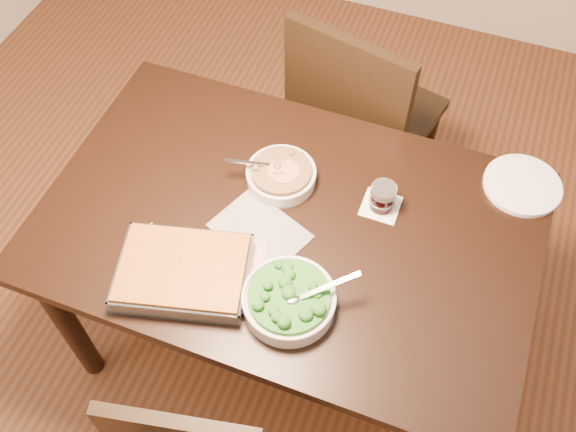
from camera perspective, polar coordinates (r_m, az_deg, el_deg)
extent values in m
plane|color=#4C2A15|center=(2.47, -0.01, -10.39)|extent=(4.00, 4.00, 0.00)
cube|color=black|center=(1.83, -0.02, -0.86)|extent=(1.40, 0.90, 0.04)
cube|color=black|center=(1.89, -0.02, -2.05)|extent=(1.26, 0.76, 0.08)
cylinder|color=black|center=(2.21, -19.01, -9.00)|extent=(0.07, 0.07, 0.71)
cylinder|color=black|center=(2.51, -10.35, 5.06)|extent=(0.07, 0.07, 0.71)
cylinder|color=black|center=(2.33, 17.81, -3.41)|extent=(0.07, 0.07, 0.71)
cube|color=#A0342D|center=(1.74, -6.66, -4.64)|extent=(0.31, 0.26, 0.01)
cube|color=#29272F|center=(1.80, -2.52, -1.33)|extent=(0.30, 0.26, 0.00)
cube|color=white|center=(1.86, 8.24, 0.89)|extent=(0.11, 0.11, 0.00)
cylinder|color=silver|center=(1.89, -0.60, 3.53)|extent=(0.20, 0.20, 0.04)
torus|color=silver|center=(1.87, -0.61, 3.97)|extent=(0.21, 0.21, 0.01)
cylinder|color=#33220E|center=(1.87, -0.61, 4.05)|extent=(0.18, 0.18, 0.02)
cube|color=silver|center=(1.85, -2.54, 4.18)|extent=(0.12, 0.07, 0.04)
cylinder|color=maroon|center=(1.85, -0.38, 4.03)|extent=(0.09, 0.09, 0.00)
cylinder|color=silver|center=(1.66, 0.08, -7.62)|extent=(0.24, 0.24, 0.05)
torus|color=silver|center=(1.63, 0.08, -7.18)|extent=(0.24, 0.24, 0.01)
cylinder|color=#124E12|center=(1.63, 0.08, -7.11)|extent=(0.21, 0.21, 0.02)
cube|color=silver|center=(1.63, 2.67, -6.19)|extent=(0.13, 0.11, 0.05)
cube|color=silver|center=(1.74, -9.17, -5.39)|extent=(0.39, 0.33, 0.01)
cube|color=#61300D|center=(1.71, -9.30, -4.89)|extent=(0.37, 0.31, 0.05)
cube|color=silver|center=(1.78, -8.49, -1.56)|extent=(0.33, 0.09, 0.05)
cube|color=silver|center=(1.66, -10.14, -8.58)|extent=(0.33, 0.09, 0.05)
cube|color=silver|center=(1.69, -3.72, -5.56)|extent=(0.07, 0.24, 0.05)
cube|color=silver|center=(1.76, -14.61, -4.33)|extent=(0.07, 0.24, 0.05)
cylinder|color=black|center=(1.84, 8.35, 1.47)|extent=(0.07, 0.07, 0.06)
cylinder|color=silver|center=(1.80, 8.51, 2.27)|extent=(0.07, 0.07, 0.02)
cylinder|color=white|center=(2.00, 20.11, 2.59)|extent=(0.23, 0.23, 0.02)
cube|color=black|center=(2.48, 7.14, 8.83)|extent=(0.55, 0.55, 0.04)
cylinder|color=black|center=(2.74, 12.29, 5.98)|extent=(0.04, 0.04, 0.45)
cylinder|color=black|center=(2.50, 8.27, 0.34)|extent=(0.04, 0.04, 0.45)
cylinder|color=black|center=(2.84, 5.12, 9.45)|extent=(0.04, 0.04, 0.45)
cylinder|color=black|center=(2.61, 0.65, 4.30)|extent=(0.04, 0.04, 0.45)
cube|color=black|center=(2.16, 5.10, 10.33)|extent=(0.45, 0.14, 0.49)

